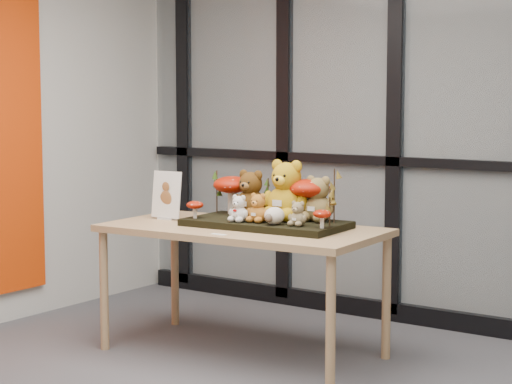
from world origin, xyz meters
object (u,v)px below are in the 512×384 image
Objects in this scene: bear_brown_medium at (251,191)px; mushroom_front_right at (322,218)px; sign_holder at (166,197)px; mushroom_front_left at (195,209)px; bear_tan_back at (318,196)px; bear_small_yellow at (258,206)px; mushroom_back_right at (309,198)px; plush_cream_hedgehog at (274,215)px; bear_white_bow at (239,207)px; bear_pooh_yellow at (287,187)px; diorama_tray at (266,224)px; bear_beige_small at (298,212)px; display_table at (243,238)px; mushroom_back_left at (232,193)px.

mushroom_front_right is (0.57, -0.16, -0.09)m from bear_brown_medium.
mushroom_front_left is at bearing -19.75° from sign_holder.
bear_brown_medium is 0.60m from mushroom_front_right.
bear_brown_medium is at bearing -175.29° from bear_tan_back.
mushroom_back_right is at bearing 47.21° from bear_small_yellow.
bear_tan_back reaches higher than sign_holder.
mushroom_back_right is (0.06, 0.26, 0.08)m from plush_cream_hedgehog.
bear_white_bow is 0.64× the size of mushroom_back_right.
bear_pooh_yellow is 0.54m from mushroom_front_left.
mushroom_back_right is (0.19, 0.23, 0.04)m from bear_small_yellow.
mushroom_back_right is at bearing 30.21° from diorama_tray.
bear_beige_small is at bearing -46.79° from bear_pooh_yellow.
bear_pooh_yellow reaches higher than mushroom_front_left.
display_table is 1.79× the size of diorama_tray.
bear_white_bow is at bearing -136.60° from mushroom_back_right.
bear_beige_small reaches higher than diorama_tray.
bear_beige_small is (0.01, -0.22, -0.07)m from bear_tan_back.
mushroom_back_left is 0.85× the size of sign_holder.
bear_white_bow is 1.54× the size of plush_cream_hedgehog.
bear_beige_small is 0.65m from mushroom_front_left.
mushroom_front_left is (-0.52, -0.04, 0.00)m from plush_cream_hedgehog.
diorama_tray is 5.45× the size of bear_white_bow.
bear_small_yellow is 0.68m from sign_holder.
mushroom_back_right is (0.53, 0.02, 0.01)m from mushroom_back_left.
mushroom_front_left is (-0.39, -0.07, -0.04)m from bear_small_yellow.
bear_tan_back reaches higher than mushroom_front_right.
mushroom_back_right is 0.90× the size of sign_holder.
diorama_tray is 0.43m from mushroom_front_right.
plush_cream_hedgehog is (0.22, 0.02, -0.03)m from bear_white_bow.
plush_cream_hedgehog is 0.44× the size of mushroom_back_left.
bear_brown_medium is (-0.16, 0.07, 0.17)m from diorama_tray.
bear_beige_small is 0.24m from mushroom_back_right.
bear_brown_medium reaches higher than mushroom_front_right.
plush_cream_hedgehog is 0.28m from mushroom_front_right.
bear_brown_medium is at bearing -178.95° from bear_pooh_yellow.
bear_white_bow is (-0.17, -0.23, -0.10)m from bear_pooh_yellow.
bear_white_bow is 0.36m from bear_beige_small.
bear_small_yellow is (0.13, -0.03, 0.20)m from display_table.
plush_cream_hedgehog is 0.98× the size of mushroom_front_right.
mushroom_front_left is at bearing -136.17° from bear_brown_medium.
bear_white_bow is 0.51m from mushroom_front_right.
mushroom_back_right is at bearing 27.28° from mushroom_front_left.
bear_pooh_yellow is 3.42× the size of mushroom_front_left.
mushroom_back_left is 0.77m from mushroom_front_right.
bear_pooh_yellow is at bearing 29.33° from mushroom_front_left.
bear_pooh_yellow is 1.25× the size of bear_brown_medium.
plush_cream_hedgehog is (0.06, -0.21, -0.13)m from bear_pooh_yellow.
bear_brown_medium is at bearing 151.29° from diorama_tray.
mushroom_back_right is at bearing 28.93° from display_table.
mushroom_back_left is (-0.24, 0.26, 0.04)m from bear_white_bow.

